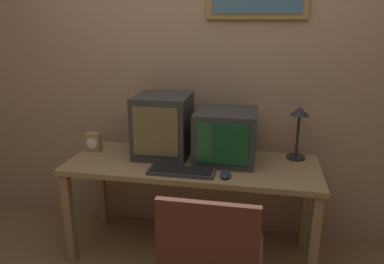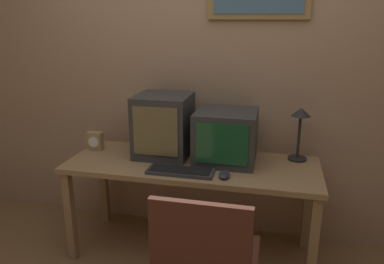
{
  "view_description": "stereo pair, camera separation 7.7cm",
  "coord_description": "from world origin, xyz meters",
  "px_view_note": "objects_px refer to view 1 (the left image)",
  "views": [
    {
      "loc": [
        0.46,
        -1.38,
        1.64
      ],
      "look_at": [
        0.0,
        0.96,
        0.92
      ],
      "focal_mm": 35.0,
      "sensor_mm": 36.0,
      "label": 1
    },
    {
      "loc": [
        0.54,
        -1.36,
        1.64
      ],
      "look_at": [
        0.0,
        0.96,
        0.92
      ],
      "focal_mm": 35.0,
      "sensor_mm": 36.0,
      "label": 2
    }
  ],
  "objects_px": {
    "mouse_near_keyboard": "(225,174)",
    "desk_clock": "(93,142)",
    "monitor_right": "(226,136)",
    "keyboard_main": "(181,171)",
    "monitor_left": "(163,126)",
    "desk_lamp": "(299,123)"
  },
  "relations": [
    {
      "from": "monitor_left",
      "to": "mouse_near_keyboard",
      "type": "bearing_deg",
      "value": -32.94
    },
    {
      "from": "monitor_right",
      "to": "mouse_near_keyboard",
      "type": "height_order",
      "value": "monitor_right"
    },
    {
      "from": "monitor_left",
      "to": "desk_lamp",
      "type": "height_order",
      "value": "monitor_left"
    },
    {
      "from": "monitor_left",
      "to": "mouse_near_keyboard",
      "type": "relative_size",
      "value": 3.92
    },
    {
      "from": "monitor_right",
      "to": "keyboard_main",
      "type": "bearing_deg",
      "value": -131.51
    },
    {
      "from": "monitor_left",
      "to": "monitor_right",
      "type": "height_order",
      "value": "monitor_left"
    },
    {
      "from": "desk_lamp",
      "to": "monitor_left",
      "type": "bearing_deg",
      "value": -173.4
    },
    {
      "from": "keyboard_main",
      "to": "desk_clock",
      "type": "height_order",
      "value": "desk_clock"
    },
    {
      "from": "desk_clock",
      "to": "desk_lamp",
      "type": "xyz_separation_m",
      "value": [
        1.47,
        0.13,
        0.19
      ]
    },
    {
      "from": "keyboard_main",
      "to": "monitor_left",
      "type": "bearing_deg",
      "value": 123.33
    },
    {
      "from": "monitor_left",
      "to": "desk_clock",
      "type": "distance_m",
      "value": 0.55
    },
    {
      "from": "monitor_left",
      "to": "desk_lamp",
      "type": "distance_m",
      "value": 0.94
    },
    {
      "from": "mouse_near_keyboard",
      "to": "keyboard_main",
      "type": "bearing_deg",
      "value": 178.4
    },
    {
      "from": "monitor_left",
      "to": "mouse_near_keyboard",
      "type": "height_order",
      "value": "monitor_left"
    },
    {
      "from": "keyboard_main",
      "to": "desk_clock",
      "type": "distance_m",
      "value": 0.79
    },
    {
      "from": "monitor_right",
      "to": "desk_lamp",
      "type": "bearing_deg",
      "value": 15.32
    },
    {
      "from": "monitor_right",
      "to": "keyboard_main",
      "type": "xyz_separation_m",
      "value": [
        -0.25,
        -0.28,
        -0.16
      ]
    },
    {
      "from": "keyboard_main",
      "to": "desk_lamp",
      "type": "height_order",
      "value": "desk_lamp"
    },
    {
      "from": "keyboard_main",
      "to": "mouse_near_keyboard",
      "type": "distance_m",
      "value": 0.28
    },
    {
      "from": "keyboard_main",
      "to": "mouse_near_keyboard",
      "type": "relative_size",
      "value": 3.82
    },
    {
      "from": "keyboard_main",
      "to": "desk_lamp",
      "type": "bearing_deg",
      "value": 29.39
    },
    {
      "from": "mouse_near_keyboard",
      "to": "desk_clock",
      "type": "distance_m",
      "value": 1.06
    }
  ]
}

